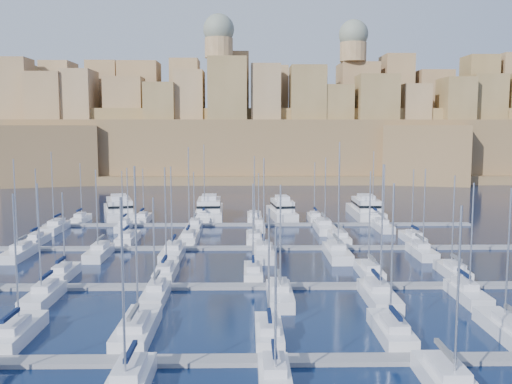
{
  "coord_description": "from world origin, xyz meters",
  "views": [
    {
      "loc": [
        -2.2,
        -78.87,
        19.18
      ],
      "look_at": [
        -0.78,
        6.0,
        9.61
      ],
      "focal_mm": 40.0,
      "sensor_mm": 36.0,
      "label": 1
    }
  ],
  "objects_px": {
    "sailboat_2": "(137,329)",
    "sailboat_4": "(392,330)",
    "motor_yacht_a": "(119,209)",
    "motor_yacht_b": "(209,210)",
    "motor_yacht_c": "(282,211)",
    "motor_yacht_d": "(365,209)"
  },
  "relations": [
    {
      "from": "sailboat_2",
      "to": "sailboat_4",
      "type": "bearing_deg",
      "value": -1.67
    },
    {
      "from": "sailboat_4",
      "to": "motor_yacht_a",
      "type": "height_order",
      "value": "sailboat_4"
    },
    {
      "from": "sailboat_2",
      "to": "motor_yacht_b",
      "type": "distance_m",
      "value": 70.41
    },
    {
      "from": "sailboat_4",
      "to": "motor_yacht_b",
      "type": "relative_size",
      "value": 0.77
    },
    {
      "from": "sailboat_2",
      "to": "motor_yacht_c",
      "type": "xyz_separation_m",
      "value": [
        17.64,
        68.59,
        0.95
      ]
    },
    {
      "from": "motor_yacht_a",
      "to": "motor_yacht_b",
      "type": "relative_size",
      "value": 1.08
    },
    {
      "from": "motor_yacht_b",
      "to": "motor_yacht_d",
      "type": "height_order",
      "value": "same"
    },
    {
      "from": "sailboat_2",
      "to": "motor_yacht_a",
      "type": "height_order",
      "value": "sailboat_2"
    },
    {
      "from": "sailboat_4",
      "to": "motor_yacht_d",
      "type": "height_order",
      "value": "sailboat_4"
    },
    {
      "from": "motor_yacht_a",
      "to": "motor_yacht_c",
      "type": "height_order",
      "value": "same"
    },
    {
      "from": "motor_yacht_b",
      "to": "motor_yacht_d",
      "type": "xyz_separation_m",
      "value": [
        33.65,
        -0.19,
        0.0
      ]
    },
    {
      "from": "motor_yacht_a",
      "to": "motor_yacht_c",
      "type": "distance_m",
      "value": 34.98
    },
    {
      "from": "sailboat_4",
      "to": "motor_yacht_c",
      "type": "relative_size",
      "value": 0.95
    },
    {
      "from": "sailboat_4",
      "to": "motor_yacht_c",
      "type": "distance_m",
      "value": 69.51
    },
    {
      "from": "motor_yacht_c",
      "to": "motor_yacht_a",
      "type": "bearing_deg",
      "value": 176.44
    },
    {
      "from": "motor_yacht_a",
      "to": "motor_yacht_d",
      "type": "relative_size",
      "value": 1.11
    },
    {
      "from": "motor_yacht_b",
      "to": "motor_yacht_a",
      "type": "bearing_deg",
      "value": 178.87
    },
    {
      "from": "sailboat_4",
      "to": "motor_yacht_d",
      "type": "bearing_deg",
      "value": 80.1
    },
    {
      "from": "sailboat_4",
      "to": "motor_yacht_b",
      "type": "distance_m",
      "value": 74.18
    },
    {
      "from": "sailboat_2",
      "to": "sailboat_4",
      "type": "relative_size",
      "value": 1.11
    },
    {
      "from": "motor_yacht_b",
      "to": "motor_yacht_c",
      "type": "bearing_deg",
      "value": -6.58
    },
    {
      "from": "motor_yacht_a",
      "to": "motor_yacht_c",
      "type": "bearing_deg",
      "value": -3.56
    }
  ]
}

